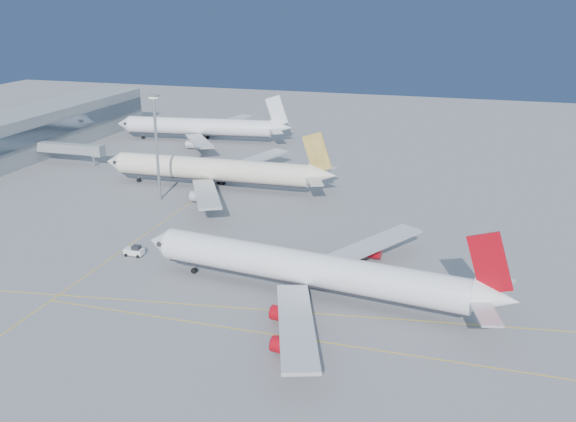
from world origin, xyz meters
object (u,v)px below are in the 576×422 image
object	(u,v)px
airliner_virgin	(314,270)
airliner_etihad	(217,170)
pushback_tug	(135,251)
airliner_third	(203,127)
light_mast	(156,139)

from	to	relation	value
airliner_virgin	airliner_etihad	bearing A→B (deg)	133.99
airliner_etihad	pushback_tug	bearing A→B (deg)	-88.83
airliner_virgin	airliner_third	size ratio (longest dim) A/B	1.06
airliner_etihad	pushback_tug	size ratio (longest dim) A/B	17.20
airliner_etihad	pushback_tug	world-z (taller)	airliner_etihad
airliner_third	airliner_virgin	bearing A→B (deg)	-64.73
airliner_virgin	airliner_third	xyz separation A→B (m)	(-72.41, 114.42, 0.18)
airliner_third	pushback_tug	distance (m)	110.92
airliner_virgin	light_mast	bearing A→B (deg)	147.99
airliner_virgin	pushback_tug	distance (m)	42.42
airliner_etihad	pushback_tug	xyz separation A→B (m)	(2.23, -50.85, -4.47)
airliner_third	light_mast	world-z (taller)	light_mast
airliner_virgin	airliner_etihad	xyz separation A→B (m)	(-43.67, 58.86, 0.21)
pushback_tug	airliner_etihad	bearing A→B (deg)	92.23
airliner_virgin	airliner_third	bearing A→B (deg)	129.74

